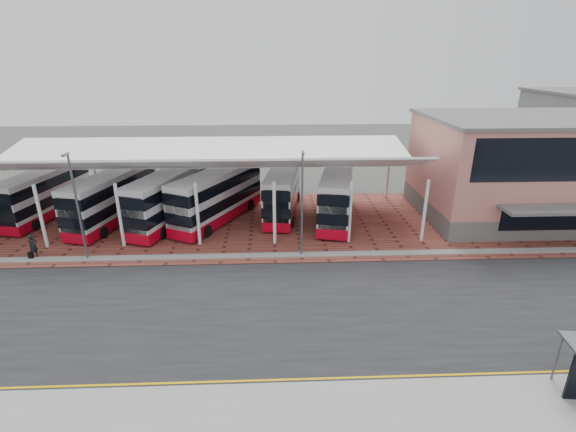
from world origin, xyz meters
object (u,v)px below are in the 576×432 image
at_px(terminal, 526,168).
at_px(pedestrian, 33,246).
at_px(bus_3, 217,196).
at_px(bus_1, 112,199).
at_px(bus_5, 337,195).
at_px(bus_2, 171,198).
at_px(bus_0, 45,194).
at_px(bus_4, 283,191).

distance_m(terminal, pedestrian, 41.78).
xyz_separation_m(terminal, bus_3, (-28.08, -0.23, -2.30)).
bearing_deg(bus_1, bus_3, 14.75).
bearing_deg(bus_5, bus_2, -166.61).
xyz_separation_m(terminal, bus_5, (-17.26, -0.13, -2.34)).
distance_m(terminal, bus_2, 32.29).
distance_m(bus_0, bus_2, 12.15).
bearing_deg(terminal, bus_5, -179.57).
height_order(bus_0, bus_5, bus_5).
height_order(bus_2, bus_3, bus_3).
bearing_deg(bus_1, bus_4, 21.05).
relative_size(bus_1, bus_5, 0.98).
xyz_separation_m(bus_2, bus_5, (14.95, 0.34, -0.03)).
xyz_separation_m(bus_4, bus_5, (4.87, -1.57, 0.09)).
bearing_deg(terminal, bus_2, -179.16).
relative_size(terminal, bus_5, 1.63).
bearing_deg(pedestrian, bus_0, 42.44).
height_order(bus_1, bus_4, bus_1).
bearing_deg(bus_2, bus_5, 20.28).
xyz_separation_m(bus_3, bus_4, (5.95, 1.67, -0.13)).
xyz_separation_m(bus_1, bus_5, (20.21, 0.07, 0.05)).
bearing_deg(bus_3, bus_2, -149.00).
bearing_deg(bus_5, bus_1, -167.72).
height_order(bus_3, bus_5, bus_3).
xyz_separation_m(bus_5, pedestrian, (-23.72, -7.12, -1.34)).
distance_m(bus_4, pedestrian, 20.80).
bearing_deg(bus_2, terminal, 19.81).
relative_size(terminal, pedestrian, 10.04).
distance_m(terminal, bus_0, 44.28).
xyz_separation_m(bus_3, bus_5, (10.82, 0.10, -0.04)).
relative_size(bus_0, bus_2, 0.94).
height_order(bus_1, bus_5, bus_5).
bearing_deg(bus_3, bus_5, 28.20).
bearing_deg(bus_1, bus_2, 11.98).
xyz_separation_m(bus_1, bus_4, (15.34, 1.64, -0.04)).
bearing_deg(bus_4, bus_3, -156.20).
xyz_separation_m(bus_0, bus_2, (11.98, -2.01, 0.14)).
distance_m(bus_1, pedestrian, 7.98).
height_order(bus_0, bus_2, bus_2).
xyz_separation_m(terminal, bus_4, (-22.13, 1.44, -2.43)).
xyz_separation_m(bus_2, bus_3, (4.12, 0.24, 0.01)).
relative_size(bus_0, bus_5, 0.95).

